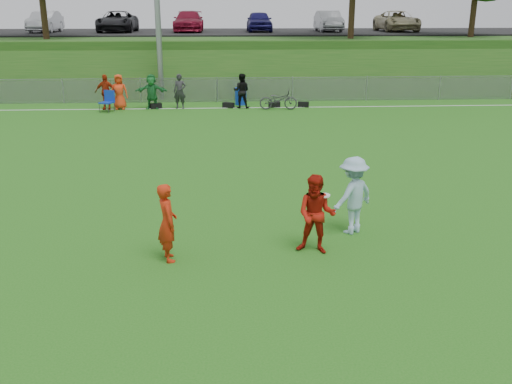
{
  "coord_description": "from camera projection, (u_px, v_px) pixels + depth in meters",
  "views": [
    {
      "loc": [
        0.24,
        -10.34,
        4.81
      ],
      "look_at": [
        0.89,
        0.5,
        1.27
      ],
      "focal_mm": 40.0,
      "sensor_mm": 36.0,
      "label": 1
    }
  ],
  "objects": [
    {
      "name": "ground",
      "position": [
        213.0,
        262.0,
        11.29
      ],
      "size": [
        120.0,
        120.0,
        0.0
      ],
      "primitive_type": "plane",
      "color": "#1D6415",
      "rests_on": "ground"
    },
    {
      "name": "camp_chair",
      "position": [
        107.0,
        106.0,
        27.25
      ],
      "size": [
        0.75,
        0.75,
        1.01
      ],
      "rotation": [
        0.0,
        0.0,
        -0.42
      ],
      "color": "#0F30A9",
      "rests_on": "ground"
    },
    {
      "name": "frisbee",
      "position": [
        323.0,
        195.0,
        11.55
      ],
      "size": [
        0.29,
        0.29,
        0.03
      ],
      "color": "white",
      "rests_on": "ground"
    },
    {
      "name": "car_row",
      "position": [
        201.0,
        21.0,
        40.41
      ],
      "size": [
        32.04,
        5.18,
        1.44
      ],
      "color": "silver",
      "rests_on": "parking_lot"
    },
    {
      "name": "spectator_row",
      "position": [
        161.0,
        92.0,
        27.95
      ],
      "size": [
        7.62,
        0.79,
        1.69
      ],
      "color": "#A5260B",
      "rests_on": "ground"
    },
    {
      "name": "gear_bags",
      "position": [
        241.0,
        105.0,
        28.5
      ],
      "size": [
        7.97,
        0.51,
        0.26
      ],
      "color": "black",
      "rests_on": "ground"
    },
    {
      "name": "fence",
      "position": [
        217.0,
        90.0,
        30.07
      ],
      "size": [
        58.0,
        0.06,
        1.3
      ],
      "color": "gray",
      "rests_on": "ground"
    },
    {
      "name": "berm",
      "position": [
        218.0,
        56.0,
        40.25
      ],
      "size": [
        120.0,
        18.0,
        3.0
      ],
      "primitive_type": "cube",
      "color": "#1C4F16",
      "rests_on": "ground"
    },
    {
      "name": "sideline_far",
      "position": [
        217.0,
        108.0,
        28.37
      ],
      "size": [
        60.0,
        0.1,
        0.01
      ],
      "primitive_type": "cube",
      "color": "white",
      "rests_on": "ground"
    },
    {
      "name": "recycling_bin",
      "position": [
        241.0,
        96.0,
        29.26
      ],
      "size": [
        0.6,
        0.6,
        0.87
      ],
      "primitive_type": "cylinder",
      "rotation": [
        0.0,
        0.0,
        0.03
      ],
      "color": "#1036B7",
      "rests_on": "ground"
    },
    {
      "name": "player_blue",
      "position": [
        353.0,
        195.0,
        12.5
      ],
      "size": [
        1.29,
        1.17,
        1.73
      ],
      "primitive_type": "imported",
      "rotation": [
        0.0,
        0.0,
        3.76
      ],
      "color": "#97BCD1",
      "rests_on": "ground"
    },
    {
      "name": "player_red_center",
      "position": [
        316.0,
        215.0,
        11.47
      ],
      "size": [
        0.96,
        0.85,
        1.64
      ],
      "primitive_type": "imported",
      "rotation": [
        0.0,
        0.0,
        -0.33
      ],
      "color": "#A3160B",
      "rests_on": "ground"
    },
    {
      "name": "bicycle",
      "position": [
        278.0,
        100.0,
        27.84
      ],
      "size": [
        1.88,
        0.76,
        0.97
      ],
      "primitive_type": "imported",
      "rotation": [
        0.0,
        0.0,
        1.5
      ],
      "color": "#2C2C2E",
      "rests_on": "ground"
    },
    {
      "name": "parking_lot",
      "position": [
        217.0,
        32.0,
        41.67
      ],
      "size": [
        120.0,
        12.0,
        0.1
      ],
      "primitive_type": "cube",
      "color": "black",
      "rests_on": "berm"
    },
    {
      "name": "player_red_left",
      "position": [
        167.0,
        223.0,
        11.14
      ],
      "size": [
        0.52,
        0.66,
        1.58
      ],
      "primitive_type": "imported",
      "rotation": [
        0.0,
        0.0,
        1.85
      ],
      "color": "red",
      "rests_on": "ground"
    }
  ]
}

